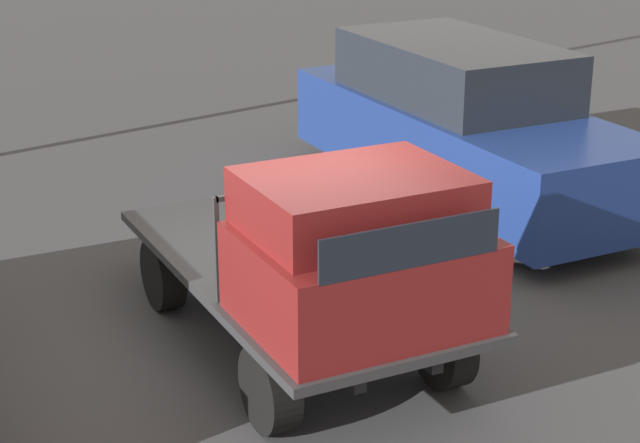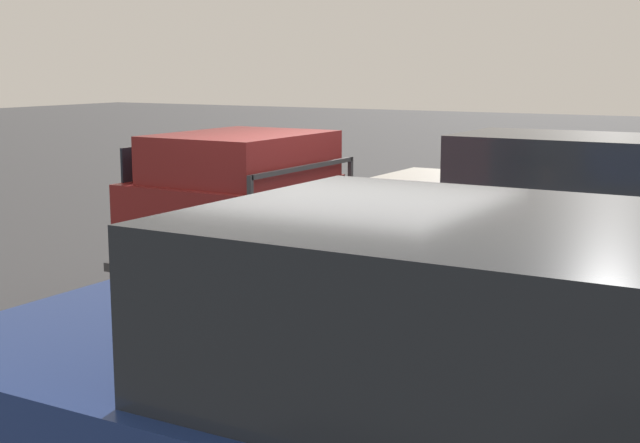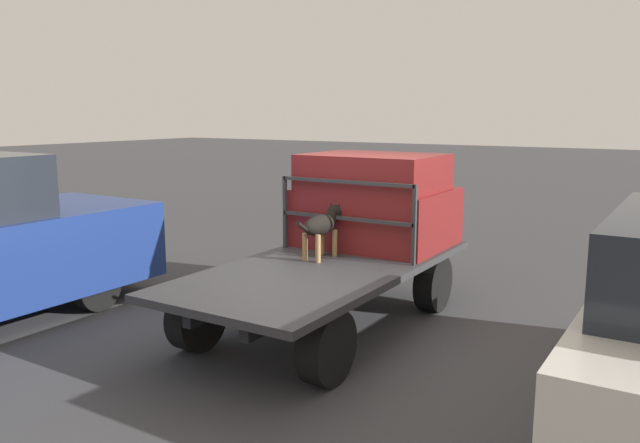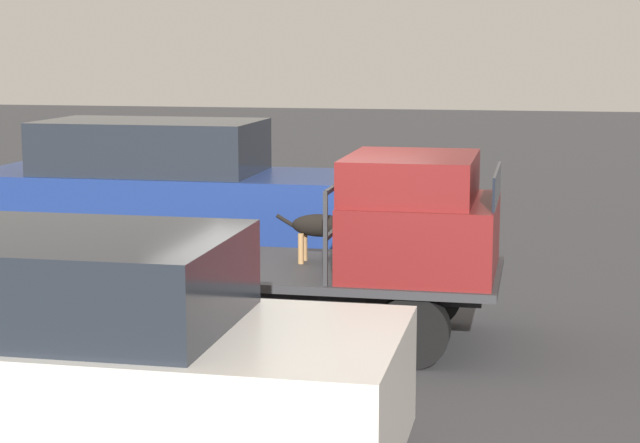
# 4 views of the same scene
# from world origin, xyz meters

# --- Properties ---
(ground_plane) EXTENTS (80.00, 80.00, 0.00)m
(ground_plane) POSITION_xyz_m (0.00, 0.00, 0.00)
(ground_plane) COLOR #38383A
(flatbed_truck) EXTENTS (4.01, 1.87, 0.75)m
(flatbed_truck) POSITION_xyz_m (0.00, 0.00, 0.55)
(flatbed_truck) COLOR black
(flatbed_truck) RESTS_ON ground
(truck_cab) EXTENTS (1.45, 1.75, 1.14)m
(truck_cab) POSITION_xyz_m (1.20, 0.00, 1.29)
(truck_cab) COLOR maroon
(truck_cab) RESTS_ON flatbed_truck
(truck_headboard) EXTENTS (0.04, 1.75, 0.88)m
(truck_headboard) POSITION_xyz_m (0.44, 0.00, 1.33)
(truck_headboard) COLOR #2D2D30
(truck_headboard) RESTS_ON flatbed_truck
(dog) EXTENTS (0.94, 0.23, 0.62)m
(dog) POSITION_xyz_m (0.24, 0.18, 1.13)
(dog) COLOR #9E7547
(dog) RESTS_ON flatbed_truck
(parked_pickup_far) EXTENTS (5.38, 1.90, 1.94)m
(parked_pickup_far) POSITION_xyz_m (-2.67, 3.52, 0.95)
(parked_pickup_far) COLOR black
(parked_pickup_far) RESTS_ON ground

